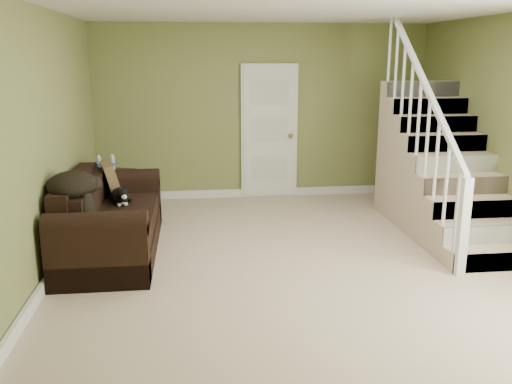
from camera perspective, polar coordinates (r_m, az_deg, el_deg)
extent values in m
cube|color=tan|center=(5.91, 4.11, -7.03)|extent=(5.00, 5.50, 0.01)
cube|color=white|center=(5.53, 4.61, 18.98)|extent=(5.00, 5.50, 0.01)
cube|color=olive|center=(8.27, 0.68, 8.39)|extent=(5.00, 0.04, 2.60)
cube|color=olive|center=(2.98, 14.47, -2.50)|extent=(5.00, 0.04, 2.60)
cube|color=olive|center=(5.66, -21.46, 4.73)|extent=(0.04, 5.50, 2.60)
cube|color=white|center=(8.45, 0.69, -0.03)|extent=(5.00, 0.04, 0.12)
cube|color=white|center=(5.96, -20.10, -7.09)|extent=(0.04, 5.50, 0.12)
cube|color=white|center=(6.78, 25.17, -5.02)|extent=(0.04, 5.50, 0.12)
cube|color=white|center=(8.28, 1.40, 6.37)|extent=(0.86, 0.05, 2.02)
cube|color=white|center=(8.26, 1.42, 6.28)|extent=(0.78, 0.04, 1.96)
sphere|color=olive|center=(8.28, 3.67, 5.92)|extent=(0.07, 0.07, 0.07)
cube|color=tan|center=(6.16, 23.71, -6.35)|extent=(1.00, 0.27, 0.20)
cylinder|color=white|center=(5.78, 20.40, -1.59)|extent=(0.04, 0.04, 0.90)
cube|color=tan|center=(6.35, 22.59, -4.69)|extent=(1.00, 0.27, 0.40)
cylinder|color=white|center=(5.97, 19.40, 0.95)|extent=(0.04, 0.04, 0.90)
cube|color=tan|center=(6.54, 21.54, -3.12)|extent=(1.00, 0.27, 0.60)
cylinder|color=white|center=(6.17, 18.47, 3.33)|extent=(0.04, 0.04, 0.90)
cube|color=tan|center=(6.74, 20.56, -1.65)|extent=(1.00, 0.27, 0.80)
cylinder|color=white|center=(6.38, 17.60, 5.56)|extent=(0.04, 0.04, 0.90)
cube|color=tan|center=(6.95, 19.63, -0.26)|extent=(1.00, 0.27, 1.00)
cylinder|color=white|center=(6.60, 16.77, 7.64)|extent=(0.04, 0.04, 0.90)
cube|color=tan|center=(7.16, 18.76, 1.05)|extent=(1.00, 0.27, 1.20)
cylinder|color=white|center=(6.83, 16.00, 9.58)|extent=(0.04, 0.04, 0.90)
cube|color=tan|center=(7.38, 17.93, 2.28)|extent=(1.00, 0.27, 1.40)
cylinder|color=white|center=(7.07, 15.26, 11.39)|extent=(0.04, 0.04, 0.90)
cube|color=tan|center=(7.60, 17.16, 3.44)|extent=(1.00, 0.27, 1.60)
cylinder|color=white|center=(7.31, 14.57, 13.08)|extent=(0.04, 0.04, 0.90)
cube|color=tan|center=(7.83, 16.43, 4.53)|extent=(1.00, 0.27, 1.80)
cylinder|color=white|center=(7.57, 13.92, 14.66)|extent=(0.04, 0.04, 0.90)
cube|color=white|center=(5.69, 20.96, -3.46)|extent=(0.09, 0.09, 1.00)
cube|color=white|center=(6.57, 17.06, 11.54)|extent=(0.06, 2.46, 1.84)
cube|color=black|center=(6.27, -14.75, -5.01)|extent=(0.94, 2.18, 0.25)
cube|color=black|center=(6.18, -13.98, -2.95)|extent=(0.71, 1.65, 0.22)
cube|color=black|center=(5.30, -16.26, -6.54)|extent=(0.94, 0.25, 0.62)
cube|color=black|center=(7.13, -13.82, -1.08)|extent=(0.94, 0.25, 0.62)
cylinder|color=black|center=(5.21, -16.50, -3.37)|extent=(0.94, 0.25, 0.25)
cylinder|color=black|center=(7.06, -13.97, 1.33)|extent=(0.94, 0.25, 0.25)
cube|color=black|center=(6.21, -18.40, -1.33)|extent=(0.20, 1.69, 0.63)
cube|color=black|center=(6.16, -17.06, -0.58)|extent=(0.14, 1.63, 0.35)
cube|color=black|center=(7.41, -15.21, -0.41)|extent=(0.70, 0.70, 0.66)
cylinder|color=#AFC4CE|center=(7.27, -16.19, 2.73)|extent=(0.06, 0.06, 0.20)
cylinder|color=blue|center=(7.27, -16.19, 2.73)|extent=(0.07, 0.07, 0.05)
cylinder|color=white|center=(7.25, -16.25, 3.62)|extent=(0.03, 0.03, 0.03)
cylinder|color=#AFC4CE|center=(7.28, -14.85, 2.85)|extent=(0.06, 0.06, 0.20)
cylinder|color=blue|center=(7.28, -14.85, 2.85)|extent=(0.07, 0.07, 0.05)
cylinder|color=white|center=(7.26, -14.90, 3.74)|extent=(0.03, 0.03, 0.03)
ellipsoid|color=black|center=(6.44, -14.12, -0.41)|extent=(0.29, 0.39, 0.19)
ellipsoid|color=white|center=(6.37, -14.19, -0.87)|extent=(0.15, 0.17, 0.10)
sphere|color=black|center=(6.25, -14.36, -0.24)|extent=(0.16, 0.16, 0.13)
ellipsoid|color=white|center=(6.21, -14.40, -0.55)|extent=(0.08, 0.07, 0.06)
cone|color=black|center=(6.25, -14.69, 0.35)|extent=(0.06, 0.06, 0.06)
cone|color=black|center=(6.25, -14.06, 0.37)|extent=(0.06, 0.06, 0.06)
cylinder|color=black|center=(6.57, -13.15, -0.70)|extent=(0.17, 0.24, 0.03)
ellipsoid|color=yellow|center=(5.92, -15.10, -2.38)|extent=(0.19, 0.18, 0.06)
cube|color=#4C351E|center=(6.78, -14.94, 1.09)|extent=(0.34, 0.50, 0.48)
ellipsoid|color=black|center=(5.65, -18.83, 0.74)|extent=(0.52, 0.66, 0.26)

